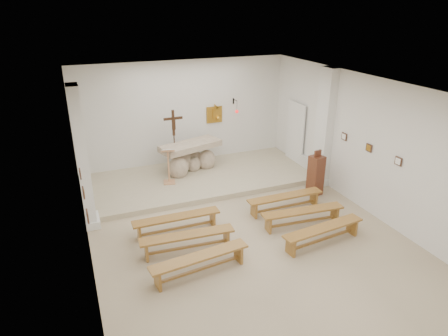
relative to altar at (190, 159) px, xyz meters
name	(u,v)px	position (x,y,z in m)	size (l,w,h in m)	color
ground	(247,237)	(0.11, -4.08, -0.54)	(7.00, 10.00, 0.00)	#C7B18F
wall_left	(83,196)	(-3.38, -4.08, 1.21)	(0.02, 10.00, 3.50)	silver
wall_right	(375,149)	(3.60, -4.08, 1.21)	(0.02, 10.00, 3.50)	silver
wall_back	(184,115)	(0.11, 0.91, 1.21)	(7.00, 0.02, 3.50)	silver
ceiling	(251,90)	(0.11, -4.08, 2.95)	(7.00, 10.00, 0.02)	silver
sanctuary_platform	(200,178)	(0.11, -0.58, -0.46)	(6.98, 3.00, 0.15)	#BBAE90
pilaster_left	(82,159)	(-3.26, -2.08, 1.21)	(0.26, 0.55, 3.50)	white
pilaster_right	(324,128)	(3.48, -2.08, 1.21)	(0.26, 0.55, 3.50)	white
gold_wall_relief	(214,115)	(1.16, 0.88, 1.11)	(0.55, 0.04, 0.55)	gold
sanctuary_lamp	(236,110)	(1.86, 0.63, 1.27)	(0.11, 0.36, 0.44)	black
station_frame_left_front	(88,216)	(-3.36, -4.88, 1.18)	(0.03, 0.20, 0.20)	#462B1F
station_frame_left_mid	(83,193)	(-3.36, -3.88, 1.18)	(0.03, 0.20, 0.20)	#462B1F
station_frame_left_rear	(80,174)	(-3.36, -2.88, 1.18)	(0.03, 0.20, 0.20)	#462B1F
station_frame_right_front	(398,161)	(3.58, -4.88, 1.18)	(0.03, 0.20, 0.20)	#462B1F
station_frame_right_mid	(369,148)	(3.58, -3.88, 1.18)	(0.03, 0.20, 0.20)	#462B1F
station_frame_right_rear	(344,136)	(3.58, -2.88, 1.18)	(0.03, 0.20, 0.20)	#462B1F
radiator_left	(86,203)	(-3.32, -1.38, -0.27)	(0.10, 0.85, 0.52)	silver
radiator_right	(309,166)	(3.54, -1.38, -0.27)	(0.10, 0.85, 0.52)	silver
altar	(190,159)	(0.00, 0.00, 0.00)	(2.09, 1.30, 1.01)	beige
lectern	(169,166)	(-0.89, -0.70, 0.17)	(0.46, 0.41, 1.12)	tan
crucifix_stand	(174,136)	(-0.44, 0.22, 0.75)	(0.59, 0.26, 1.97)	#311E0F
potted_plant	(190,163)	(0.00, 0.02, -0.14)	(0.44, 0.38, 0.49)	#265622
donation_pedestal	(316,175)	(2.90, -2.68, 0.05)	(0.42, 0.42, 1.34)	#582C19
bench_left_front	(177,220)	(-1.37, -3.24, -0.20)	(2.11, 0.36, 0.44)	olive
bench_right_front	(285,199)	(1.59, -3.24, -0.20)	(2.10, 0.34, 0.44)	olive
bench_left_second	(187,239)	(-1.37, -4.10, -0.20)	(2.12, 0.49, 0.44)	olive
bench_right_second	(303,214)	(1.59, -4.10, -0.20)	(2.12, 0.52, 0.44)	olive
bench_left_third	(200,260)	(-1.37, -4.97, -0.20)	(2.13, 0.58, 0.44)	olive
bench_right_third	(323,231)	(1.59, -4.97, -0.20)	(2.13, 0.57, 0.44)	olive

